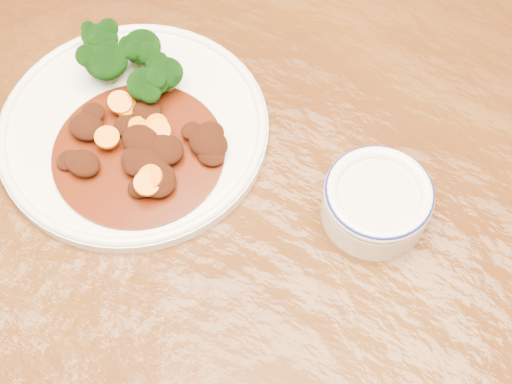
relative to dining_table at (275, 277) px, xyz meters
The scene contains 5 objects.
dining_table is the anchor object (origin of this frame).
dinner_plate 0.22m from the dining_table, behind, with size 0.28×0.28×0.02m.
broccoli_florets 0.27m from the dining_table, 160.33° to the left, with size 0.12×0.08×0.05m.
mince_stew 0.19m from the dining_table, behind, with size 0.17×0.17×0.03m.
dip_bowl 0.15m from the dining_table, 50.54° to the left, with size 0.10×0.10×0.05m.
Camera 1 is at (0.14, -0.27, 1.36)m, focal length 50.00 mm.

